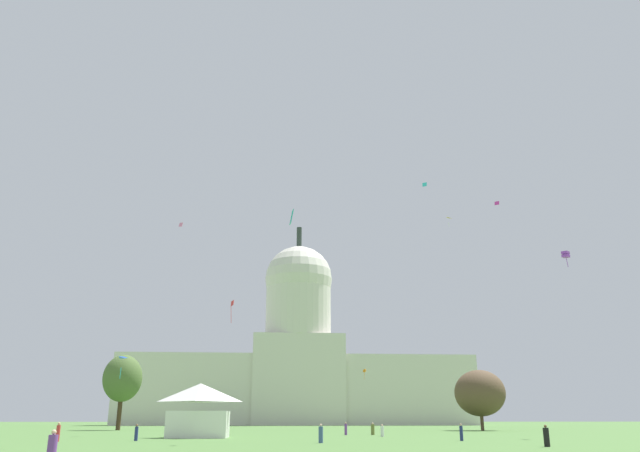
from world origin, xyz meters
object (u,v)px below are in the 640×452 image
(kite_magenta_high, at_px, (497,203))
(kite_cyan_high, at_px, (425,185))
(kite_pink_high, at_px, (181,225))
(kite_violet_mid, at_px, (566,255))
(person_purple_front_center, at_px, (346,429))
(person_red_near_tree_east, at_px, (58,433))
(person_olive_back_right, at_px, (373,429))
(kite_blue_low, at_px, (119,362))
(person_purple_deep_crowd, at_px, (52,448))
(kite_green_low, at_px, (191,391))
(kite_gold_high, at_px, (448,220))
(person_denim_edge_west, at_px, (321,434))
(event_tent, at_px, (199,410))
(person_black_aisle_center, at_px, (546,437))
(kite_turquoise_mid, at_px, (292,217))
(kite_orange_low, at_px, (365,371))
(tree_east_far, at_px, (480,393))
(person_white_lawn_far_right, at_px, (382,431))
(person_navy_mid_right, at_px, (461,433))
(capitol_building, at_px, (298,363))
(kite_red_mid, at_px, (232,306))
(person_navy_near_tree_west, at_px, (136,433))

(kite_magenta_high, xyz_separation_m, kite_cyan_high, (-11.04, 9.46, 7.02))
(kite_pink_high, bearing_deg, kite_violet_mid, 15.07)
(person_purple_front_center, relative_size, kite_cyan_high, 1.94)
(person_red_near_tree_east, xyz_separation_m, person_olive_back_right, (34.25, 22.53, -0.11))
(kite_magenta_high, distance_m, kite_blue_low, 72.33)
(person_purple_deep_crowd, bearing_deg, kite_pink_high, 50.43)
(kite_green_low, bearing_deg, kite_magenta_high, 131.07)
(kite_violet_mid, distance_m, kite_blue_low, 58.41)
(kite_gold_high, bearing_deg, person_red_near_tree_east, 23.47)
(kite_gold_high, bearing_deg, person_denim_edge_west, 37.63)
(person_purple_deep_crowd, distance_m, kite_cyan_high, 102.44)
(event_tent, relative_size, kite_green_low, 3.09)
(person_olive_back_right, bearing_deg, person_black_aisle_center, 134.11)
(person_purple_deep_crowd, relative_size, person_olive_back_right, 0.99)
(kite_turquoise_mid, bearing_deg, kite_gold_high, -168.30)
(kite_orange_low, bearing_deg, person_red_near_tree_east, 3.51)
(person_denim_edge_west, relative_size, kite_green_low, 0.71)
(person_purple_front_center, bearing_deg, kite_blue_low, 75.27)
(tree_east_far, xyz_separation_m, kite_violet_mid, (-2.75, -43.97, 15.01))
(person_white_lawn_far_right, bearing_deg, kite_green_low, 90.21)
(person_navy_mid_right, distance_m, person_red_near_tree_east, 39.21)
(capitol_building, xyz_separation_m, person_black_aisle_center, (11.78, -160.34, -18.90))
(kite_turquoise_mid, xyz_separation_m, kite_violet_mid, (34.66, 12.26, 0.02))
(capitol_building, distance_m, person_purple_deep_crowd, 177.83)
(person_red_near_tree_east, xyz_separation_m, kite_red_mid, (13.39, 44.86, 20.30))
(kite_turquoise_mid, relative_size, kite_orange_low, 0.50)
(kite_violet_mid, xyz_separation_m, kite_gold_high, (7.26, 71.40, 27.77))
(tree_east_far, height_order, person_white_lawn_far_right, tree_east_far)
(person_black_aisle_center, distance_m, kite_pink_high, 136.91)
(event_tent, xyz_separation_m, person_red_near_tree_east, (-12.11, -11.41, -2.20))
(kite_magenta_high, bearing_deg, kite_pink_high, 37.55)
(event_tent, xyz_separation_m, kite_blue_low, (-11.36, 7.76, 6.10))
(event_tent, xyz_separation_m, person_navy_mid_right, (27.08, -12.52, -2.26))
(kite_orange_low, distance_m, kite_pink_high, 68.86)
(capitol_building, height_order, person_navy_mid_right, capitol_building)
(person_olive_back_right, xyz_separation_m, person_purple_front_center, (-3.73, -0.54, 0.04))
(capitol_building, height_order, kite_gold_high, capitol_building)
(kite_turquoise_mid, relative_size, kite_pink_high, 1.15)
(person_olive_back_right, xyz_separation_m, kite_red_mid, (-20.86, 22.33, 20.41))
(person_purple_deep_crowd, distance_m, kite_red_mid, 77.64)
(person_navy_near_tree_west, bearing_deg, person_white_lawn_far_right, 171.74)
(person_purple_front_center, bearing_deg, kite_red_mid, 16.69)
(person_white_lawn_far_right, distance_m, kite_blue_low, 34.70)
(tree_east_far, xyz_separation_m, person_purple_deep_crowd, (-50.31, -81.31, -5.92))
(person_olive_back_right, xyz_separation_m, kite_orange_low, (14.54, 99.64, 14.96))
(person_olive_back_right, bearing_deg, kite_green_low, -32.14)
(person_white_lawn_far_right, relative_size, kite_red_mid, 0.36)
(person_red_near_tree_east, relative_size, kite_violet_mid, 0.88)
(person_black_aisle_center, distance_m, person_red_near_tree_east, 44.35)
(person_red_near_tree_east, relative_size, kite_red_mid, 0.44)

